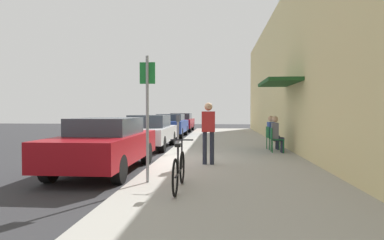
# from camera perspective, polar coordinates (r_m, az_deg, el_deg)

# --- Properties ---
(ground_plane) EXTENTS (60.00, 60.00, 0.00)m
(ground_plane) POSITION_cam_1_polar(r_m,az_deg,el_deg) (10.18, -5.97, -7.43)
(ground_plane) COLOR #2D2D30
(sidewalk_slab) EXTENTS (4.50, 32.00, 0.12)m
(sidewalk_slab) POSITION_cam_1_polar(r_m,az_deg,el_deg) (11.99, 6.53, -5.78)
(sidewalk_slab) COLOR #9E9B93
(sidewalk_slab) RESTS_ON ground_plane
(building_facade) EXTENTS (1.40, 32.00, 6.43)m
(building_facade) POSITION_cam_1_polar(r_m,az_deg,el_deg) (12.31, 17.94, 9.06)
(building_facade) COLOR beige
(building_facade) RESTS_ON ground_plane
(parked_car_0) EXTENTS (1.80, 4.40, 1.41)m
(parked_car_0) POSITION_cam_1_polar(r_m,az_deg,el_deg) (8.92, -14.79, -3.98)
(parked_car_0) COLOR maroon
(parked_car_0) RESTS_ON ground_plane
(parked_car_1) EXTENTS (1.80, 4.40, 1.42)m
(parked_car_1) POSITION_cam_1_polar(r_m,az_deg,el_deg) (14.18, -7.39, -1.93)
(parked_car_1) COLOR #B7B7BC
(parked_car_1) RESTS_ON ground_plane
(parked_car_2) EXTENTS (1.80, 4.40, 1.41)m
(parked_car_2) POSITION_cam_1_polar(r_m,az_deg,el_deg) (20.24, -3.73, -0.84)
(parked_car_2) COLOR navy
(parked_car_2) RESTS_ON ground_plane
(parked_car_3) EXTENTS (1.80, 4.40, 1.42)m
(parked_car_3) POSITION_cam_1_polar(r_m,az_deg,el_deg) (25.86, -1.89, -0.33)
(parked_car_3) COLOR maroon
(parked_car_3) RESTS_ON ground_plane
(parking_meter) EXTENTS (0.12, 0.10, 1.32)m
(parking_meter) POSITION_cam_1_polar(r_m,az_deg,el_deg) (11.41, -2.44, -1.97)
(parking_meter) COLOR slate
(parking_meter) RESTS_ON sidewalk_slab
(street_sign) EXTENTS (0.32, 0.06, 2.60)m
(street_sign) POSITION_cam_1_polar(r_m,az_deg,el_deg) (6.81, -7.74, 1.97)
(street_sign) COLOR gray
(street_sign) RESTS_ON sidewalk_slab
(bicycle_0) EXTENTS (0.46, 1.71, 0.90)m
(bicycle_0) POSITION_cam_1_polar(r_m,az_deg,el_deg) (6.22, -2.26, -8.71)
(bicycle_0) COLOR black
(bicycle_0) RESTS_ON sidewalk_slab
(cafe_chair_0) EXTENTS (0.46, 0.46, 0.87)m
(cafe_chair_0) POSITION_cam_1_polar(r_m,az_deg,el_deg) (12.06, 14.17, -3.08)
(cafe_chair_0) COLOR #14592D
(cafe_chair_0) RESTS_ON sidewalk_slab
(seated_patron_0) EXTENTS (0.44, 0.37, 1.29)m
(seated_patron_0) POSITION_cam_1_polar(r_m,az_deg,el_deg) (12.05, 14.46, -2.17)
(seated_patron_0) COLOR #232838
(seated_patron_0) RESTS_ON sidewalk_slab
(cafe_chair_1) EXTENTS (0.48, 0.48, 0.87)m
(cafe_chair_1) POSITION_cam_1_polar(r_m,az_deg,el_deg) (12.94, 13.52, -2.76)
(cafe_chair_1) COLOR #14592D
(cafe_chair_1) RESTS_ON sidewalk_slab
(seated_patron_1) EXTENTS (0.45, 0.39, 1.29)m
(seated_patron_1) POSITION_cam_1_polar(r_m,az_deg,el_deg) (12.94, 13.78, -1.91)
(seated_patron_1) COLOR #232838
(seated_patron_1) RESTS_ON sidewalk_slab
(pedestrian_standing) EXTENTS (0.36, 0.22, 1.70)m
(pedestrian_standing) POSITION_cam_1_polar(r_m,az_deg,el_deg) (9.04, 2.86, -1.42)
(pedestrian_standing) COLOR #232838
(pedestrian_standing) RESTS_ON sidewalk_slab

